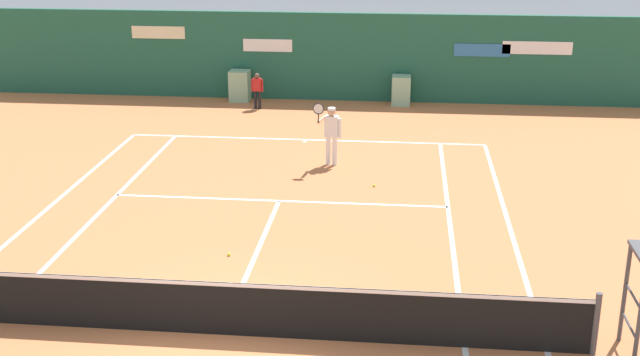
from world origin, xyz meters
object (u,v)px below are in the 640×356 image
at_px(ball_kid_right_post, 257,88).
at_px(tennis_ball_near_service_line, 229,254).
at_px(tennis_ball_mid_court, 374,185).
at_px(player_on_baseline, 331,131).

relative_size(ball_kid_right_post, tennis_ball_near_service_line, 18.26).
bearing_deg(tennis_ball_near_service_line, tennis_ball_mid_court, 58.73).
bearing_deg(tennis_ball_mid_court, tennis_ball_near_service_line, -121.27).
relative_size(tennis_ball_mid_court, tennis_ball_near_service_line, 1.00).
distance_m(tennis_ball_mid_court, tennis_ball_near_service_line, 5.30).
bearing_deg(ball_kid_right_post, tennis_ball_mid_court, 120.07).
bearing_deg(tennis_ball_mid_court, ball_kid_right_post, 119.37).
height_order(player_on_baseline, tennis_ball_mid_court, player_on_baseline).
height_order(tennis_ball_mid_court, tennis_ball_near_service_line, same).
bearing_deg(tennis_ball_near_service_line, player_on_baseline, 76.36).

